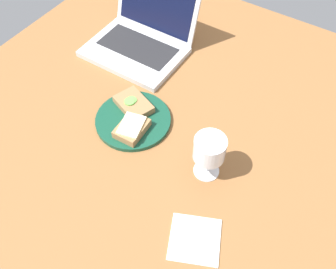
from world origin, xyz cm
name	(u,v)px	position (x,y,z in cm)	size (l,w,h in cm)	color
wooden_table	(168,127)	(0.00, 0.00, 1.50)	(140.00, 140.00, 3.00)	brown
plate	(133,120)	(-9.33, -5.01, 3.69)	(22.70, 22.70, 1.38)	#144733
sandwich_with_cheese	(132,128)	(-6.72, -9.00, 5.87)	(8.02, 10.12, 3.12)	#937047
sandwich_with_cucumber	(133,104)	(-11.97, -1.03, 5.53)	(13.63, 11.49, 2.68)	#937047
wine_glass	(209,150)	(17.76, -8.33, 13.05)	(8.37, 8.37, 13.87)	white
laptop	(140,39)	(-27.02, 24.02, 6.93)	(32.80, 29.87, 21.35)	silver
napkin	(195,239)	(24.99, -26.90, 3.20)	(12.19, 12.01, 0.40)	white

